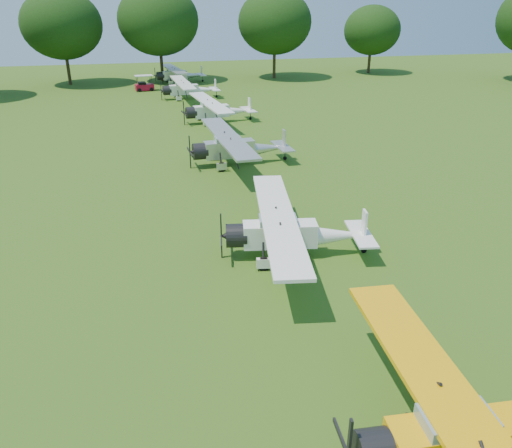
{
  "coord_description": "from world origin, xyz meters",
  "views": [
    {
      "loc": [
        -5.77,
        -18.12,
        11.02
      ],
      "look_at": [
        -0.99,
        2.44,
        1.4
      ],
      "focal_mm": 35.0,
      "sensor_mm": 36.0,
      "label": 1
    }
  ],
  "objects_px": {
    "golf_cart": "(144,86)",
    "aircraft_2": "(478,433)",
    "aircraft_7": "(178,74)",
    "aircraft_4": "(237,146)",
    "aircraft_6": "(188,88)",
    "aircraft_3": "(291,230)",
    "aircraft_5": "(216,109)"
  },
  "relations": [
    {
      "from": "aircraft_3",
      "to": "aircraft_4",
      "type": "bearing_deg",
      "value": 98.14
    },
    {
      "from": "aircraft_7",
      "to": "golf_cart",
      "type": "height_order",
      "value": "aircraft_7"
    },
    {
      "from": "aircraft_6",
      "to": "aircraft_7",
      "type": "bearing_deg",
      "value": 86.86
    },
    {
      "from": "aircraft_4",
      "to": "aircraft_6",
      "type": "relative_size",
      "value": 1.07
    },
    {
      "from": "aircraft_2",
      "to": "golf_cart",
      "type": "height_order",
      "value": "aircraft_2"
    },
    {
      "from": "aircraft_6",
      "to": "aircraft_7",
      "type": "height_order",
      "value": "aircraft_7"
    },
    {
      "from": "aircraft_6",
      "to": "golf_cart",
      "type": "bearing_deg",
      "value": 122.68
    },
    {
      "from": "aircraft_3",
      "to": "aircraft_5",
      "type": "height_order",
      "value": "aircraft_3"
    },
    {
      "from": "aircraft_7",
      "to": "aircraft_5",
      "type": "bearing_deg",
      "value": -94.38
    },
    {
      "from": "aircraft_4",
      "to": "aircraft_6",
      "type": "height_order",
      "value": "aircraft_4"
    },
    {
      "from": "aircraft_4",
      "to": "aircraft_6",
      "type": "distance_m",
      "value": 26.37
    },
    {
      "from": "aircraft_5",
      "to": "aircraft_6",
      "type": "xyz_separation_m",
      "value": [
        -1.37,
        12.91,
        -0.01
      ]
    },
    {
      "from": "aircraft_3",
      "to": "aircraft_7",
      "type": "bearing_deg",
      "value": 99.76
    },
    {
      "from": "aircraft_5",
      "to": "aircraft_7",
      "type": "height_order",
      "value": "aircraft_7"
    },
    {
      "from": "aircraft_3",
      "to": "golf_cart",
      "type": "bearing_deg",
      "value": 105.69
    },
    {
      "from": "aircraft_7",
      "to": "golf_cart",
      "type": "bearing_deg",
      "value": -139.59
    },
    {
      "from": "golf_cart",
      "to": "aircraft_2",
      "type": "bearing_deg",
      "value": -91.78
    },
    {
      "from": "aircraft_5",
      "to": "golf_cart",
      "type": "relative_size",
      "value": 4.56
    },
    {
      "from": "aircraft_4",
      "to": "aircraft_7",
      "type": "xyz_separation_m",
      "value": [
        -0.8,
        38.58,
        -0.06
      ]
    },
    {
      "from": "aircraft_2",
      "to": "golf_cart",
      "type": "relative_size",
      "value": 4.72
    },
    {
      "from": "aircraft_2",
      "to": "aircraft_4",
      "type": "relative_size",
      "value": 0.98
    },
    {
      "from": "aircraft_2",
      "to": "aircraft_3",
      "type": "relative_size",
      "value": 1.02
    },
    {
      "from": "aircraft_4",
      "to": "aircraft_2",
      "type": "bearing_deg",
      "value": -91.26
    },
    {
      "from": "aircraft_3",
      "to": "aircraft_7",
      "type": "xyz_separation_m",
      "value": [
        -0.54,
        52.91,
        0.0
      ]
    },
    {
      "from": "aircraft_4",
      "to": "golf_cart",
      "type": "xyz_separation_m",
      "value": [
        -5.68,
        33.14,
        -0.71
      ]
    },
    {
      "from": "aircraft_2",
      "to": "aircraft_7",
      "type": "xyz_separation_m",
      "value": [
        -1.61,
        65.16,
        -0.03
      ]
    },
    {
      "from": "aircraft_5",
      "to": "aircraft_7",
      "type": "bearing_deg",
      "value": 86.44
    },
    {
      "from": "aircraft_6",
      "to": "aircraft_3",
      "type": "bearing_deg",
      "value": -92.88
    },
    {
      "from": "aircraft_5",
      "to": "aircraft_6",
      "type": "bearing_deg",
      "value": 89.19
    },
    {
      "from": "aircraft_3",
      "to": "aircraft_6",
      "type": "bearing_deg",
      "value": 99.82
    },
    {
      "from": "aircraft_2",
      "to": "aircraft_5",
      "type": "relative_size",
      "value": 1.04
    },
    {
      "from": "aircraft_5",
      "to": "aircraft_2",
      "type": "bearing_deg",
      "value": -96.64
    }
  ]
}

